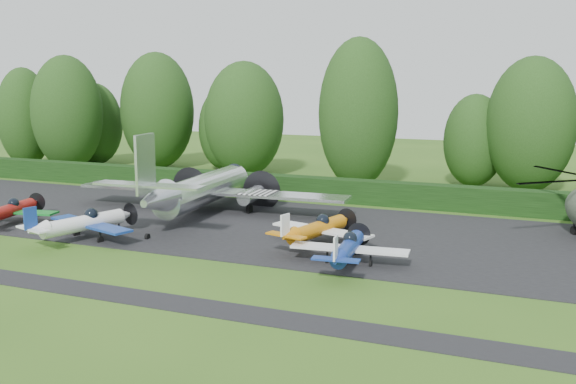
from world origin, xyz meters
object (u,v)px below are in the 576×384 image
at_px(light_plane_white, 84,223).
at_px(light_plane_orange, 318,229).
at_px(light_plane_red, 9,210).
at_px(light_plane_blue, 348,248).
at_px(transport_plane, 202,189).

height_order(light_plane_white, light_plane_orange, light_plane_white).
bearing_deg(light_plane_white, light_plane_red, 151.21).
bearing_deg(light_plane_red, light_plane_orange, 16.79).
xyz_separation_m(light_plane_white, light_plane_orange, (14.66, 4.45, -0.06)).
distance_m(light_plane_white, light_plane_blue, 17.78).
bearing_deg(light_plane_orange, light_plane_white, -177.91).
xyz_separation_m(light_plane_red, light_plane_white, (7.95, -1.57, 0.11)).
bearing_deg(light_plane_orange, light_plane_red, 172.46).
xyz_separation_m(light_plane_red, light_plane_blue, (25.70, -0.74, 0.00)).
distance_m(light_plane_red, light_plane_blue, 25.71).
height_order(transport_plane, light_plane_blue, transport_plane).
bearing_deg(light_plane_blue, light_plane_red, -176.21).
height_order(transport_plane, light_plane_red, transport_plane).
distance_m(transport_plane, light_plane_orange, 12.73).
relative_size(transport_plane, light_plane_white, 2.90).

